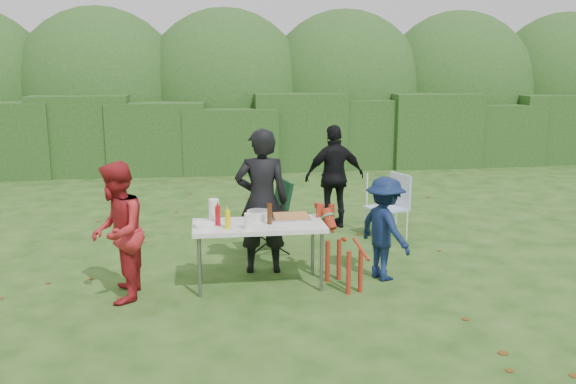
{
  "coord_description": "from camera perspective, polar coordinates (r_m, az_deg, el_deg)",
  "views": [
    {
      "loc": [
        -0.64,
        -6.75,
        2.51
      ],
      "look_at": [
        0.37,
        0.42,
        1.0
      ],
      "focal_mm": 38.0,
      "sensor_mm": 36.0,
      "label": 1
    }
  ],
  "objects": [
    {
      "name": "person_black_puffy",
      "position": [
        9.51,
        4.38,
        1.44
      ],
      "size": [
        0.98,
        0.49,
        1.62
      ],
      "primitive_type": "imported",
      "rotation": [
        0.0,
        0.0,
        3.25
      ],
      "color": "black",
      "rests_on": "ground"
    },
    {
      "name": "person_cook",
      "position": [
        7.4,
        -2.47,
        -0.87
      ],
      "size": [
        0.67,
        0.46,
        1.78
      ],
      "primitive_type": "imported",
      "rotation": [
        0.0,
        0.0,
        3.08
      ],
      "color": "black",
      "rests_on": "ground"
    },
    {
      "name": "child",
      "position": [
        7.29,
        9.04,
        -3.39
      ],
      "size": [
        0.73,
        0.92,
        1.24
      ],
      "primitive_type": "imported",
      "rotation": [
        0.0,
        0.0,
        1.97
      ],
      "color": "#0E1D43",
      "rests_on": "ground"
    },
    {
      "name": "hedge_row",
      "position": [
        14.85,
        -5.51,
        5.31
      ],
      "size": [
        22.0,
        1.4,
        1.7
      ],
      "primitive_type": "cube",
      "color": "#23471C",
      "rests_on": "ground"
    },
    {
      "name": "focaccia_bread",
      "position": [
        7.15,
        0.26,
        -2.23
      ],
      "size": [
        0.4,
        0.26,
        0.04
      ],
      "primitive_type": "cube",
      "color": "#C07943",
      "rests_on": "food_tray"
    },
    {
      "name": "mustard_bottle",
      "position": [
        6.74,
        -5.67,
        -2.61
      ],
      "size": [
        0.06,
        0.06,
        0.2
      ],
      "primitive_type": "cylinder",
      "color": "yellow",
      "rests_on": "folding_table"
    },
    {
      "name": "pasta_bowl",
      "position": [
        7.16,
        -2.83,
        -2.14
      ],
      "size": [
        0.26,
        0.26,
        0.1
      ],
      "primitive_type": "cylinder",
      "color": "silver",
      "rests_on": "folding_table"
    },
    {
      "name": "person_red_jacket",
      "position": [
        6.77,
        -15.7,
        -3.64
      ],
      "size": [
        0.58,
        0.74,
        1.52
      ],
      "primitive_type": "imported",
      "rotation": [
        0.0,
        0.0,
        -1.58
      ],
      "color": "#A91E24",
      "rests_on": "ground"
    },
    {
      "name": "food_tray",
      "position": [
        7.16,
        0.25,
        -2.45
      ],
      "size": [
        0.45,
        0.3,
        0.02
      ],
      "primitive_type": "cube",
      "color": "#B7B7BA",
      "rests_on": "folding_table"
    },
    {
      "name": "folding_table",
      "position": [
        6.97,
        -2.76,
        -3.4
      ],
      "size": [
        1.5,
        0.7,
        0.74
      ],
      "color": "silver",
      "rests_on": "ground"
    },
    {
      "name": "ketchup_bottle",
      "position": [
        6.89,
        -6.59,
        -2.23
      ],
      "size": [
        0.06,
        0.06,
        0.22
      ],
      "primitive_type": "cylinder",
      "color": "#AA0D14",
      "rests_on": "folding_table"
    },
    {
      "name": "lawn_chair",
      "position": [
        9.15,
        9.21,
        -1.25
      ],
      "size": [
        0.71,
        0.71,
        0.94
      ],
      "primitive_type": null,
      "rotation": [
        0.0,
        0.0,
        3.47
      ],
      "color": "#5E8EE2",
      "rests_on": "ground"
    },
    {
      "name": "paper_towel_roll",
      "position": [
        7.08,
        -6.95,
        -1.7
      ],
      "size": [
        0.12,
        0.12,
        0.26
      ],
      "primitive_type": "cylinder",
      "color": "white",
      "rests_on": "folding_table"
    },
    {
      "name": "dog",
      "position": [
        7.02,
        5.26,
        -5.5
      ],
      "size": [
        0.64,
        0.98,
        0.86
      ],
      "primitive_type": null,
      "rotation": [
        0.0,
        0.0,
        1.91
      ],
      "color": "maroon",
      "rests_on": "ground"
    },
    {
      "name": "plate_stack",
      "position": [
        6.84,
        -7.87,
        -3.11
      ],
      "size": [
        0.24,
        0.24,
        0.05
      ],
      "primitive_type": "cylinder",
      "color": "white",
      "rests_on": "folding_table"
    },
    {
      "name": "cup_stack",
      "position": [
        6.71,
        -3.78,
        -2.74
      ],
      "size": [
        0.08,
        0.08,
        0.18
      ],
      "primitive_type": "cylinder",
      "color": "white",
      "rests_on": "folding_table"
    },
    {
      "name": "ground",
      "position": [
        7.23,
        -2.46,
        -8.55
      ],
      "size": [
        80.0,
        80.0,
        0.0
      ],
      "primitive_type": "plane",
      "color": "#1E4211"
    },
    {
      "name": "camping_chair",
      "position": [
        8.29,
        -2.03,
        -2.29
      ],
      "size": [
        0.73,
        0.73,
        0.99
      ],
      "primitive_type": null,
      "rotation": [
        0.0,
        0.0,
        3.35
      ],
      "color": "black",
      "rests_on": "ground"
    },
    {
      "name": "shrub_backdrop",
      "position": [
        16.38,
        -5.82,
        8.54
      ],
      "size": [
        20.0,
        2.6,
        3.2
      ],
      "primitive_type": "ellipsoid",
      "color": "#3D6628",
      "rests_on": "ground"
    },
    {
      "name": "beer_bottle",
      "position": [
        6.9,
        -1.74,
        -2.05
      ],
      "size": [
        0.06,
        0.06,
        0.24
      ],
      "primitive_type": "cylinder",
      "color": "#47230F",
      "rests_on": "folding_table"
    }
  ]
}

